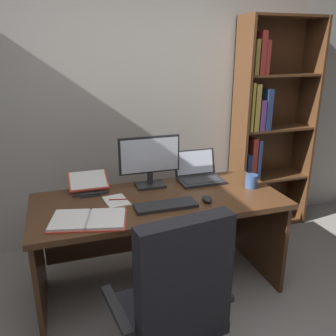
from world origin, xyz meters
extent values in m
cube|color=#B2ADA3|center=(0.00, 1.89, 1.38)|extent=(5.02, 0.12, 2.75)
cube|color=#4C2D19|center=(-0.05, 0.93, 0.73)|extent=(1.77, 0.76, 0.04)
cube|color=#4C2D19|center=(-0.90, 0.93, 0.35)|extent=(0.03, 0.70, 0.71)
cube|color=#4C2D19|center=(0.81, 0.93, 0.35)|extent=(0.03, 0.70, 0.71)
cube|color=#4C2D19|center=(-0.05, 1.29, 0.39)|extent=(1.65, 0.03, 0.49)
cube|color=#4C2D19|center=(0.96, 1.64, 1.02)|extent=(0.02, 0.32, 2.04)
cube|color=#4C2D19|center=(1.71, 1.64, 1.02)|extent=(0.02, 0.32, 2.04)
cube|color=#4C2D19|center=(1.34, 1.80, 1.02)|extent=(0.78, 0.01, 2.04)
cube|color=#4C2D19|center=(1.34, 1.64, 0.01)|extent=(0.73, 0.30, 0.02)
cube|color=navy|center=(1.01, 1.59, 0.16)|extent=(0.03, 0.20, 0.28)
cube|color=navy|center=(1.04, 1.61, 0.21)|extent=(0.03, 0.23, 0.38)
cube|color=olive|center=(1.09, 1.61, 0.16)|extent=(0.06, 0.23, 0.27)
cube|color=olive|center=(1.15, 1.62, 0.22)|extent=(0.04, 0.25, 0.39)
cube|color=#4C2D19|center=(1.34, 1.64, 0.52)|extent=(0.73, 0.30, 0.02)
cube|color=navy|center=(1.02, 1.60, 0.66)|extent=(0.05, 0.21, 0.27)
cube|color=maroon|center=(1.07, 1.62, 0.74)|extent=(0.05, 0.25, 0.43)
cube|color=navy|center=(1.12, 1.60, 0.73)|extent=(0.03, 0.21, 0.41)
cube|color=#4C2D19|center=(1.34, 1.64, 1.02)|extent=(0.73, 0.30, 0.02)
cube|color=gold|center=(1.01, 1.61, 1.25)|extent=(0.03, 0.23, 0.44)
cube|color=olive|center=(1.06, 1.61, 1.25)|extent=(0.05, 0.24, 0.43)
cube|color=#512D66|center=(1.12, 1.58, 1.17)|extent=(0.05, 0.18, 0.28)
cube|color=navy|center=(1.18, 1.59, 1.22)|extent=(0.06, 0.19, 0.38)
cube|color=#4C2D19|center=(1.34, 1.64, 1.53)|extent=(0.73, 0.30, 0.02)
cube|color=olive|center=(1.01, 1.59, 1.69)|extent=(0.04, 0.19, 0.30)
cube|color=maroon|center=(1.07, 1.60, 1.72)|extent=(0.05, 0.21, 0.37)
cube|color=maroon|center=(1.12, 1.62, 1.69)|extent=(0.04, 0.25, 0.29)
cube|color=#4C2D19|center=(1.34, 1.64, 2.03)|extent=(0.73, 0.30, 0.02)
cube|color=black|center=(-0.22, 0.22, 0.39)|extent=(0.56, 0.54, 0.07)
cube|color=black|center=(-0.19, 0.02, 0.73)|extent=(0.48, 0.17, 0.62)
cube|color=#232326|center=(-0.49, 0.18, 0.51)|extent=(0.10, 0.39, 0.04)
cube|color=#232326|center=(0.06, 0.26, 0.51)|extent=(0.10, 0.39, 0.04)
cube|color=#232326|center=(-0.04, 1.18, 0.76)|extent=(0.22, 0.16, 0.02)
cylinder|color=#232326|center=(-0.04, 1.18, 0.81)|extent=(0.04, 0.04, 0.09)
cube|color=#232326|center=(-0.04, 1.19, 1.00)|extent=(0.47, 0.02, 0.29)
cube|color=silver|center=(-0.04, 1.17, 1.00)|extent=(0.44, 0.00, 0.26)
cube|color=#232326|center=(0.36, 1.14, 0.76)|extent=(0.35, 0.22, 0.02)
cube|color=#2D2D30|center=(0.36, 1.13, 0.77)|extent=(0.30, 0.12, 0.00)
cube|color=#232326|center=(0.36, 1.29, 0.87)|extent=(0.35, 0.06, 0.20)
cube|color=silver|center=(0.36, 1.28, 0.87)|extent=(0.31, 0.05, 0.18)
cube|color=#232326|center=(-0.04, 0.78, 0.76)|extent=(0.42, 0.15, 0.02)
ellipsoid|color=#232326|center=(0.26, 0.78, 0.77)|extent=(0.06, 0.10, 0.04)
cube|color=#232326|center=(-0.51, 1.16, 0.75)|extent=(0.14, 0.12, 0.01)
cube|color=#232326|center=(-0.51, 1.12, 0.76)|extent=(0.26, 0.01, 0.01)
cube|color=#DB422D|center=(-0.51, 1.27, 0.81)|extent=(0.29, 0.21, 0.09)
cube|color=white|center=(-0.51, 1.27, 0.82)|extent=(0.27, 0.19, 0.08)
cube|color=#DB422D|center=(-0.67, 0.76, 0.75)|extent=(0.29, 0.33, 0.01)
cube|color=#DB422D|center=(-0.45, 0.70, 0.75)|extent=(0.29, 0.33, 0.01)
cube|color=white|center=(-0.67, 0.76, 0.76)|extent=(0.27, 0.31, 0.02)
cube|color=white|center=(-0.45, 0.70, 0.76)|extent=(0.27, 0.31, 0.02)
cylinder|color=#B7B7BC|center=(-0.56, 0.73, 0.76)|extent=(0.08, 0.25, 0.02)
cube|color=white|center=(-0.35, 0.98, 0.75)|extent=(0.18, 0.23, 0.01)
cylinder|color=maroon|center=(-0.33, 0.98, 0.76)|extent=(0.14, 0.04, 0.01)
cylinder|color=#334C7A|center=(0.69, 0.92, 0.80)|extent=(0.09, 0.09, 0.10)
camera|label=1|loc=(-0.69, -1.28, 1.75)|focal=37.65mm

